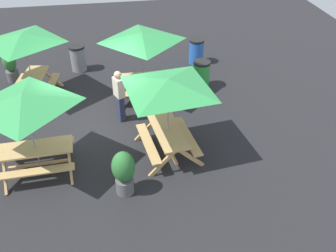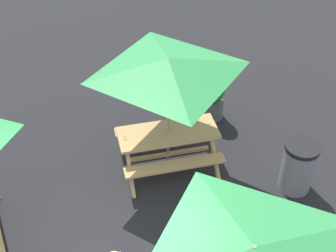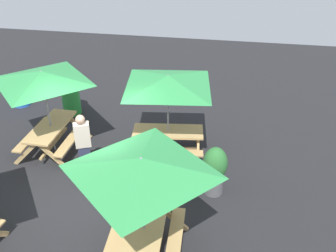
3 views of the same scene
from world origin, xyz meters
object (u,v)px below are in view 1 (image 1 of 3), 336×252
at_px(trash_bin_green, 201,74).
at_px(picnic_table_0, 168,90).
at_px(picnic_table_3, 142,42).
at_px(trash_bin_gray, 78,58).
at_px(picnic_table_1, 23,43).
at_px(potted_plant_0, 124,171).
at_px(person_standing, 119,95).
at_px(trash_bin_blue, 196,51).
at_px(potted_plant_1, 10,66).
at_px(picnic_table_2, 25,106).

bearing_deg(trash_bin_green, picnic_table_0, -117.25).
distance_m(picnic_table_3, trash_bin_gray, 3.59).
bearing_deg(picnic_table_1, trash_bin_gray, -28.63).
height_order(trash_bin_gray, potted_plant_0, potted_plant_0).
relative_size(picnic_table_0, person_standing, 1.68).
bearing_deg(trash_bin_green, trash_bin_gray, 154.55).
height_order(trash_bin_green, trash_bin_blue, same).
bearing_deg(potted_plant_1, potted_plant_0, -60.19).
distance_m(picnic_table_1, trash_bin_gray, 2.77).
distance_m(picnic_table_2, trash_bin_gray, 5.89).
relative_size(picnic_table_1, potted_plant_0, 1.93).
bearing_deg(picnic_table_1, potted_plant_1, 42.86).
xyz_separation_m(picnic_table_3, person_standing, (-0.87, -1.25, -1.10)).
xyz_separation_m(trash_bin_green, person_standing, (-2.93, -1.60, 0.39)).
distance_m(picnic_table_2, trash_bin_green, 6.45).
height_order(picnic_table_2, person_standing, picnic_table_2).
xyz_separation_m(picnic_table_2, person_standing, (2.22, 1.99, -1.10)).
xyz_separation_m(picnic_table_0, picnic_table_1, (-3.93, 3.61, 0.00)).
bearing_deg(picnic_table_1, potted_plant_0, -143.07).
height_order(trash_bin_blue, potted_plant_1, potted_plant_1).
bearing_deg(person_standing, trash_bin_gray, -3.38).
relative_size(trash_bin_blue, potted_plant_0, 0.81).
height_order(trash_bin_blue, person_standing, person_standing).
distance_m(potted_plant_1, person_standing, 4.90).
bearing_deg(potted_plant_0, trash_bin_blue, 63.54).
xyz_separation_m(picnic_table_2, potted_plant_1, (-1.50, 5.17, -1.42)).
xyz_separation_m(picnic_table_1, potted_plant_1, (-0.95, 1.39, -1.42)).
relative_size(picnic_table_2, person_standing, 1.40).
height_order(trash_bin_gray, potted_plant_1, potted_plant_1).
distance_m(picnic_table_1, trash_bin_blue, 6.37).
distance_m(picnic_table_3, trash_bin_blue, 3.56).
distance_m(trash_bin_green, trash_bin_gray, 4.75).
bearing_deg(picnic_table_3, person_standing, -124.06).
bearing_deg(potted_plant_0, trash_bin_green, 57.24).
relative_size(picnic_table_0, potted_plant_0, 2.31).
bearing_deg(trash_bin_green, potted_plant_1, 166.66).
relative_size(picnic_table_0, trash_bin_blue, 2.86).
distance_m(potted_plant_0, person_standing, 3.13).
bearing_deg(picnic_table_3, picnic_table_2, -132.93).
distance_m(picnic_table_1, picnic_table_2, 3.81).
height_order(trash_bin_gray, trash_bin_blue, same).
bearing_deg(potted_plant_1, picnic_table_1, -55.63).
height_order(picnic_table_1, potted_plant_1, picnic_table_1).
height_order(picnic_table_1, trash_bin_blue, picnic_table_1).
height_order(picnic_table_1, trash_bin_green, picnic_table_1).
height_order(trash_bin_green, potted_plant_0, potted_plant_0).
relative_size(picnic_table_1, trash_bin_gray, 2.38).
xyz_separation_m(trash_bin_blue, potted_plant_1, (-6.90, -0.33, 0.08)).
relative_size(trash_bin_gray, trash_bin_blue, 1.00).
distance_m(picnic_table_3, person_standing, 1.88).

